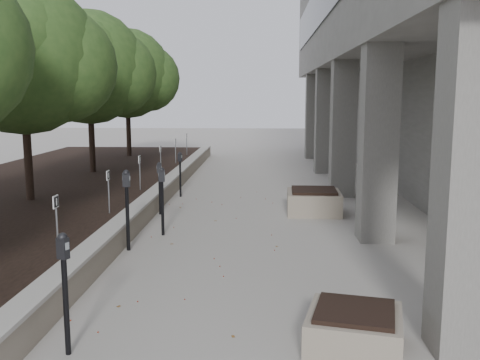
% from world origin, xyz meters
% --- Properties ---
extents(retaining_wall, '(0.39, 26.00, 0.50)m').
position_xyz_m(retaining_wall, '(-1.82, 9.00, 0.25)').
color(retaining_wall, gray).
rests_on(retaining_wall, ground).
extents(planting_bed, '(7.00, 26.00, 0.40)m').
position_xyz_m(planting_bed, '(-5.50, 9.00, 0.20)').
color(planting_bed, black).
rests_on(planting_bed, ground).
extents(crabapple_tree_3, '(4.60, 4.00, 5.44)m').
position_xyz_m(crabapple_tree_3, '(-4.80, 8.00, 3.12)').
color(crabapple_tree_3, '#2B4C1D').
rests_on(crabapple_tree_3, planting_bed).
extents(crabapple_tree_4, '(4.60, 4.00, 5.44)m').
position_xyz_m(crabapple_tree_4, '(-4.80, 13.00, 3.12)').
color(crabapple_tree_4, '#2B4C1D').
rests_on(crabapple_tree_4, planting_bed).
extents(crabapple_tree_5, '(4.60, 4.00, 5.44)m').
position_xyz_m(crabapple_tree_5, '(-4.80, 18.00, 3.12)').
color(crabapple_tree_5, '#2B4C1D').
rests_on(crabapple_tree_5, planting_bed).
extents(parking_sign_3, '(0.04, 0.22, 0.96)m').
position_xyz_m(parking_sign_3, '(-2.35, 3.50, 0.88)').
color(parking_sign_3, black).
rests_on(parking_sign_3, planting_bed).
extents(parking_sign_4, '(0.04, 0.22, 0.96)m').
position_xyz_m(parking_sign_4, '(-2.35, 6.50, 0.88)').
color(parking_sign_4, black).
rests_on(parking_sign_4, planting_bed).
extents(parking_sign_5, '(0.04, 0.22, 0.96)m').
position_xyz_m(parking_sign_5, '(-2.35, 9.50, 0.88)').
color(parking_sign_5, black).
rests_on(parking_sign_5, planting_bed).
extents(parking_sign_6, '(0.04, 0.22, 0.96)m').
position_xyz_m(parking_sign_6, '(-2.35, 12.50, 0.88)').
color(parking_sign_6, black).
rests_on(parking_sign_6, planting_bed).
extents(parking_sign_7, '(0.04, 0.22, 0.96)m').
position_xyz_m(parking_sign_7, '(-2.35, 15.50, 0.88)').
color(parking_sign_7, black).
rests_on(parking_sign_7, planting_bed).
extents(parking_sign_8, '(0.04, 0.22, 0.96)m').
position_xyz_m(parking_sign_8, '(-2.35, 18.50, 0.88)').
color(parking_sign_8, black).
rests_on(parking_sign_8, planting_bed).
extents(parking_meter_1, '(0.17, 0.15, 1.46)m').
position_xyz_m(parking_meter_1, '(-1.18, 0.73, 0.73)').
color(parking_meter_1, black).
rests_on(parking_meter_1, ground).
extents(parking_meter_2, '(0.16, 0.12, 1.58)m').
position_xyz_m(parking_meter_2, '(-1.55, 4.99, 0.79)').
color(parking_meter_2, black).
rests_on(parking_meter_2, ground).
extents(parking_meter_3, '(0.15, 0.12, 1.48)m').
position_xyz_m(parking_meter_3, '(-1.09, 6.16, 0.74)').
color(parking_meter_3, black).
rests_on(parking_meter_3, ground).
extents(parking_meter_4, '(0.14, 0.10, 1.34)m').
position_xyz_m(parking_meter_4, '(-1.55, 8.20, 0.67)').
color(parking_meter_4, black).
rests_on(parking_meter_4, ground).
extents(parking_meter_5, '(0.15, 0.13, 1.35)m').
position_xyz_m(parking_meter_5, '(-1.41, 10.62, 0.67)').
color(parking_meter_5, black).
rests_on(parking_meter_5, ground).
extents(planter_front, '(1.29, 1.29, 0.50)m').
position_xyz_m(planter_front, '(2.16, 1.00, 0.25)').
color(planter_front, gray).
rests_on(planter_front, ground).
extents(planter_back, '(1.38, 1.38, 0.63)m').
position_xyz_m(planter_back, '(2.36, 8.51, 0.31)').
color(planter_back, gray).
rests_on(planter_back, ground).
extents(berry_scatter, '(3.30, 14.10, 0.02)m').
position_xyz_m(berry_scatter, '(-0.10, 5.00, 0.01)').
color(berry_scatter, maroon).
rests_on(berry_scatter, ground).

